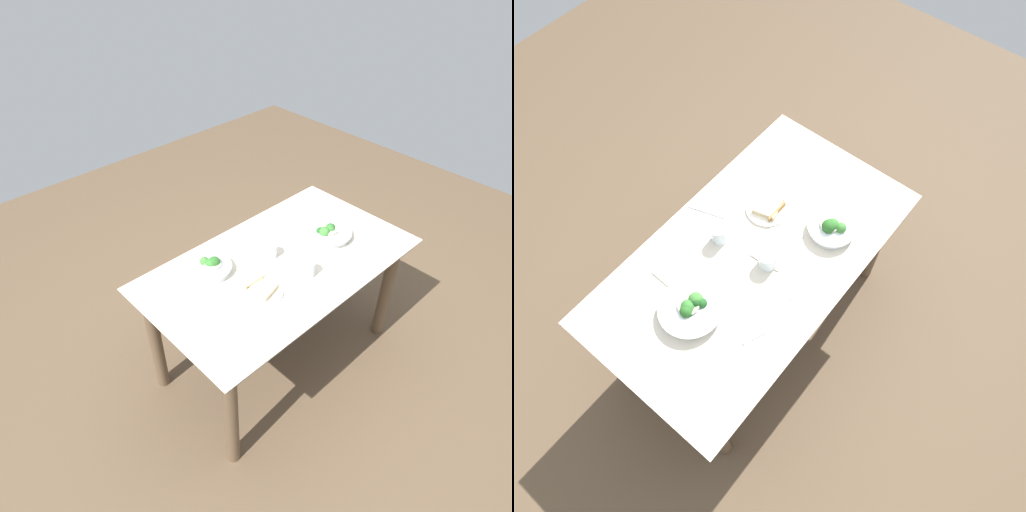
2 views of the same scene
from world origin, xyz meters
TOP-DOWN VIEW (x-y plane):
  - ground_plane at (0.00, 0.00)m, footprint 6.00×6.00m
  - dining_table at (0.00, 0.00)m, footprint 1.45×0.82m
  - broccoli_bowl_far at (-0.35, 0.03)m, footprint 0.26×0.26m
  - broccoli_bowl_near at (0.31, -0.19)m, footprint 0.21×0.21m
  - bread_side_plate at (0.23, 0.10)m, footprint 0.20×0.20m
  - water_glass_center at (0.01, -0.08)m, footprint 0.08×0.08m
  - water_glass_side at (-0.03, 0.16)m, footprint 0.07×0.07m
  - fork_by_far_bowl at (-0.29, -0.24)m, footprint 0.10×0.05m
  - fork_by_near_bowl at (0.20, -0.06)m, footprint 0.10×0.03m
  - table_knife_left at (0.03, -0.29)m, footprint 0.20×0.08m
  - table_knife_right at (0.04, 0.30)m, footprint 0.07×0.18m
  - napkin_folded_upper at (0.10, -0.05)m, footprint 0.22×0.17m
  - napkin_folded_lower at (-0.24, 0.21)m, footprint 0.19×0.14m

SIDE VIEW (x-z plane):
  - ground_plane at x=0.00m, z-range 0.00..0.00m
  - dining_table at x=0.00m, z-range 0.25..1.00m
  - table_knife_left at x=0.03m, z-range 0.75..0.75m
  - table_knife_right at x=0.04m, z-range 0.75..0.75m
  - fork_by_far_bowl at x=-0.29m, z-range 0.75..0.75m
  - fork_by_near_bowl at x=0.20m, z-range 0.75..0.75m
  - napkin_folded_upper at x=0.10m, z-range 0.75..0.75m
  - napkin_folded_lower at x=-0.24m, z-range 0.75..0.75m
  - bread_side_plate at x=0.23m, z-range 0.74..0.78m
  - broccoli_bowl_far at x=-0.35m, z-range 0.74..0.82m
  - broccoli_bowl_near at x=0.31m, z-range 0.74..0.82m
  - water_glass_center at x=0.01m, z-range 0.75..0.83m
  - water_glass_side at x=-0.03m, z-range 0.75..0.83m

